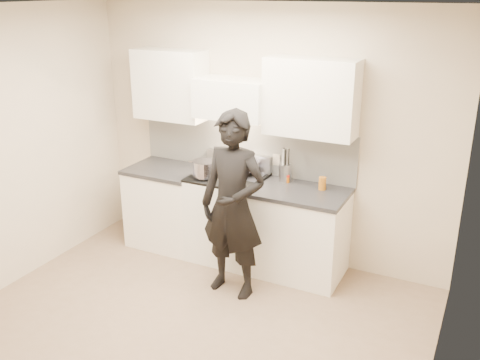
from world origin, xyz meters
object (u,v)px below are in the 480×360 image
at_px(utensil_crock, 285,171).
at_px(person, 233,206).
at_px(counter_right, 300,232).
at_px(stove, 228,217).
at_px(wok, 244,165).

height_order(utensil_crock, person, person).
bearing_deg(counter_right, utensil_crock, 143.04).
distance_m(stove, person, 0.84).
height_order(wok, utensil_crock, utensil_crock).
relative_size(wok, person, 0.24).
bearing_deg(person, counter_right, 57.51).
xyz_separation_m(counter_right, utensil_crock, (-0.26, 0.19, 0.57)).
height_order(wok, person, person).
relative_size(counter_right, utensil_crock, 2.63).
bearing_deg(person, wok, 112.76).
distance_m(utensil_crock, person, 0.84).
bearing_deg(stove, wok, 43.27).
bearing_deg(wok, counter_right, -9.79).
xyz_separation_m(stove, person, (0.37, -0.61, 0.43)).
relative_size(counter_right, person, 0.51).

